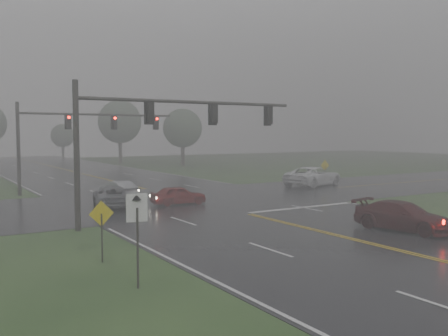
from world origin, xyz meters
TOP-DOWN VIEW (x-y plane):
  - main_road at (0.00, 20.00)m, footprint 18.00×160.00m
  - cross_street at (0.00, 22.00)m, footprint 120.00×14.00m
  - stop_bar at (4.50, 14.40)m, footprint 8.50×0.50m
  - sedan_maroon at (3.71, 5.81)m, footprint 2.95×5.29m
  - sedan_red at (-1.80, 19.99)m, footprint 3.93×1.88m
  - sedan_silver at (-3.96, 25.93)m, footprint 1.94×4.00m
  - car_grey at (-6.06, 21.18)m, footprint 3.50×5.49m
  - pickup_white at (14.29, 24.28)m, footprint 6.98×4.66m
  - signal_gantry_near at (-6.09, 14.42)m, footprint 13.40×0.33m
  - signal_gantry_far at (-6.14, 30.97)m, footprint 13.15×0.37m
  - sign_diamond_west at (-11.12, 7.77)m, footprint 0.98×0.11m
  - sign_arrow_white at (-11.17, 4.07)m, footprint 0.67×0.17m
  - sign_diamond_east at (15.28, 23.80)m, footprint 1.01×0.09m
  - tree_ne_a at (11.19, 67.06)m, footprint 6.97×6.97m
  - tree_e_near at (17.14, 56.49)m, footprint 5.85×5.85m
  - tree_n_far at (7.55, 89.24)m, footprint 4.57×4.57m

SIDE VIEW (x-z plane):
  - main_road at x=0.00m, z-range -0.01..0.01m
  - cross_street at x=0.00m, z-range -0.01..0.01m
  - stop_bar at x=4.50m, z-range 0.00..0.00m
  - sedan_maroon at x=3.71m, z-range -0.72..0.72m
  - sedan_red at x=-1.80m, z-range -0.65..0.65m
  - sedan_silver at x=-3.96m, z-range -0.63..0.63m
  - car_grey at x=-6.06m, z-range -0.71..0.71m
  - pickup_white at x=14.29m, z-range -0.89..0.89m
  - sign_diamond_west at x=-11.12m, z-range 0.41..2.77m
  - sign_diamond_east at x=15.28m, z-range 0.42..2.85m
  - sign_arrow_white at x=-11.17m, z-range 0.60..3.62m
  - tree_n_far at x=7.55m, z-range 1.05..7.76m
  - signal_gantry_far at x=-6.14m, z-range 1.49..8.83m
  - signal_gantry_near at x=-6.09m, z-range 1.52..9.07m
  - tree_e_near at x=17.14m, z-range 1.35..9.94m
  - tree_ne_a at x=11.19m, z-range 1.62..11.85m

